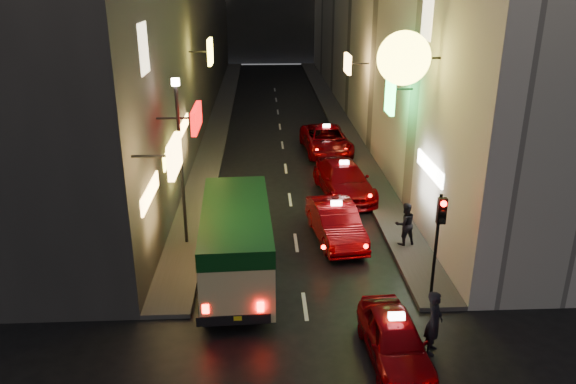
{
  "coord_description": "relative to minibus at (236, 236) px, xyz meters",
  "views": [
    {
      "loc": [
        -1.26,
        -6.55,
        9.64
      ],
      "look_at": [
        -0.31,
        13.0,
        2.12
      ],
      "focal_mm": 35.0,
      "sensor_mm": 36.0,
      "label": 1
    }
  ],
  "objects": [
    {
      "name": "sidewalk_left",
      "position": [
        -2.11,
        23.85,
        -1.61
      ],
      "size": [
        1.5,
        52.0,
        0.15
      ],
      "primitive_type": "cube",
      "color": "#423F3D",
      "rests_on": "ground"
    },
    {
      "name": "sidewalk_right",
      "position": [
        6.39,
        23.85,
        -1.61
      ],
      "size": [
        1.5,
        52.0,
        0.15
      ],
      "primitive_type": "cube",
      "color": "#423F3D",
      "rests_on": "ground"
    },
    {
      "name": "minibus",
      "position": [
        0.0,
        0.0,
        0.0
      ],
      "size": [
        2.42,
        6.29,
        2.67
      ],
      "color": "#DACA88",
      "rests_on": "ground"
    },
    {
      "name": "taxi_near",
      "position": [
        4.33,
        -4.35,
        -0.95
      ],
      "size": [
        2.11,
        4.72,
        1.65
      ],
      "color": "#720107",
      "rests_on": "ground"
    },
    {
      "name": "taxi_second",
      "position": [
        3.71,
        3.1,
        -0.85
      ],
      "size": [
        2.82,
        5.5,
        1.85
      ],
      "color": "#720107",
      "rests_on": "ground"
    },
    {
      "name": "taxi_third",
      "position": [
        4.69,
        7.9,
        -0.81
      ],
      "size": [
        3.0,
        5.78,
        1.93
      ],
      "color": "#720107",
      "rests_on": "ground"
    },
    {
      "name": "taxi_far",
      "position": [
        4.63,
        14.73,
        -0.8
      ],
      "size": [
        2.66,
        5.7,
        1.94
      ],
      "color": "#720107",
      "rests_on": "ground"
    },
    {
      "name": "pedestrian_crossing",
      "position": [
        5.44,
        -4.05,
        -0.63
      ],
      "size": [
        0.69,
        0.82,
        2.11
      ],
      "primitive_type": "imported",
      "rotation": [
        0.0,
        0.0,
        1.14
      ],
      "color": "black",
      "rests_on": "ground"
    },
    {
      "name": "pedestrian_sidewalk",
      "position": [
        6.2,
        2.27,
        -0.6
      ],
      "size": [
        0.79,
        0.59,
        1.88
      ],
      "primitive_type": "imported",
      "rotation": [
        0.0,
        0.0,
        3.37
      ],
      "color": "black",
      "rests_on": "sidewalk_right"
    },
    {
      "name": "traffic_light",
      "position": [
        6.14,
        -1.67,
        1.0
      ],
      "size": [
        0.26,
        0.43,
        3.5
      ],
      "color": "black",
      "rests_on": "sidewalk_right"
    },
    {
      "name": "lamp_post",
      "position": [
        -2.06,
        2.85,
        2.04
      ],
      "size": [
        0.28,
        0.28,
        6.22
      ],
      "color": "black",
      "rests_on": "sidewalk_left"
    }
  ]
}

